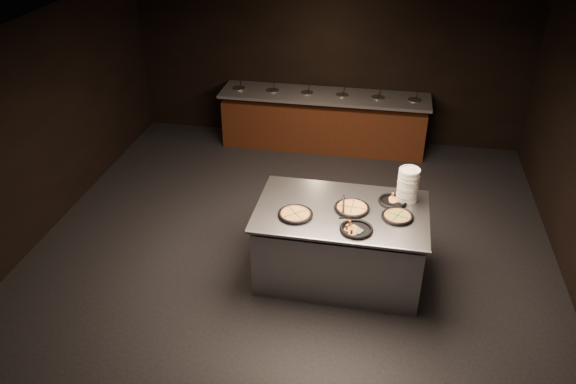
% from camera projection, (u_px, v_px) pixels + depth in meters
% --- Properties ---
extents(room, '(7.02, 8.02, 2.92)m').
position_uv_depth(room, '(288.00, 167.00, 6.63)').
color(room, black).
rests_on(room, ground).
extents(salad_bar, '(3.70, 0.83, 1.18)m').
position_uv_depth(salad_bar, '(323.00, 124.00, 10.15)').
color(salad_bar, '#4C2111').
rests_on(salad_bar, ground).
extents(serving_counter, '(2.07, 1.33, 0.99)m').
position_uv_depth(serving_counter, '(340.00, 245.00, 6.96)').
color(serving_counter, '#AAADB2').
rests_on(serving_counter, ground).
extents(plate_stack, '(0.26, 0.26, 0.43)m').
position_uv_depth(plate_stack, '(408.00, 185.00, 6.77)').
color(plate_stack, silver).
rests_on(plate_stack, serving_counter).
extents(pan_veggie_whole, '(0.42, 0.42, 0.04)m').
position_uv_depth(pan_veggie_whole, '(295.00, 214.00, 6.57)').
color(pan_veggie_whole, black).
rests_on(pan_veggie_whole, serving_counter).
extents(pan_cheese_whole, '(0.43, 0.43, 0.04)m').
position_uv_depth(pan_cheese_whole, '(352.00, 208.00, 6.69)').
color(pan_cheese_whole, black).
rests_on(pan_cheese_whole, serving_counter).
extents(pan_cheese_slices_a, '(0.35, 0.35, 0.04)m').
position_uv_depth(pan_cheese_slices_a, '(393.00, 201.00, 6.83)').
color(pan_cheese_slices_a, black).
rests_on(pan_cheese_slices_a, serving_counter).
extents(pan_cheese_slices_b, '(0.38, 0.38, 0.04)m').
position_uv_depth(pan_cheese_slices_b, '(356.00, 229.00, 6.31)').
color(pan_cheese_slices_b, black).
rests_on(pan_cheese_slices_b, serving_counter).
extents(pan_veggie_slices, '(0.38, 0.38, 0.04)m').
position_uv_depth(pan_veggie_slices, '(398.00, 216.00, 6.54)').
color(pan_veggie_slices, black).
rests_on(pan_veggie_slices, serving_counter).
extents(server_left, '(0.11, 0.34, 0.16)m').
position_uv_depth(server_left, '(343.00, 203.00, 6.67)').
color(server_left, '#AAADB2').
rests_on(server_left, serving_counter).
extents(server_right, '(0.31, 0.24, 0.17)m').
position_uv_depth(server_right, '(349.00, 221.00, 6.33)').
color(server_right, '#AAADB2').
rests_on(server_right, serving_counter).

